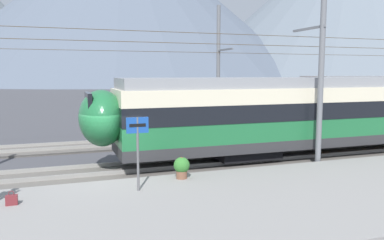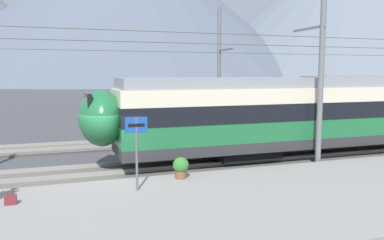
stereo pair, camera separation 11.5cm
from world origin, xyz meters
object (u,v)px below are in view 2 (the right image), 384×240
(catenary_mast_far_side, at_px, (220,69))
(potted_plant_platform_edge, at_px, (181,166))
(catenary_mast_mid, at_px, (319,70))
(platform_sign, at_px, (136,137))
(handbag_beside_passenger, at_px, (11,199))

(catenary_mast_far_side, bearing_deg, potted_plant_platform_edge, -119.34)
(catenary_mast_mid, height_order, platform_sign, catenary_mast_mid)
(platform_sign, relative_size, handbag_beside_passenger, 5.71)
(platform_sign, height_order, potted_plant_platform_edge, platform_sign)
(catenary_mast_far_side, distance_m, handbag_beside_passenger, 16.73)
(catenary_mast_mid, relative_size, handbag_beside_passenger, 103.42)
(catenary_mast_far_side, xyz_separation_m, potted_plant_platform_edge, (-5.95, -10.59, -3.53))
(platform_sign, height_order, handbag_beside_passenger, platform_sign)
(catenary_mast_mid, xyz_separation_m, catenary_mast_far_side, (-0.48, 9.59, 0.11))
(catenary_mast_far_side, bearing_deg, platform_sign, -123.79)
(catenary_mast_far_side, relative_size, handbag_beside_passenger, 103.42)
(catenary_mast_mid, bearing_deg, platform_sign, -166.90)
(catenary_mast_mid, distance_m, potted_plant_platform_edge, 7.35)
(catenary_mast_mid, xyz_separation_m, handbag_beside_passenger, (-11.86, -2.07, -3.71))
(catenary_mast_far_side, relative_size, potted_plant_platform_edge, 55.61)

